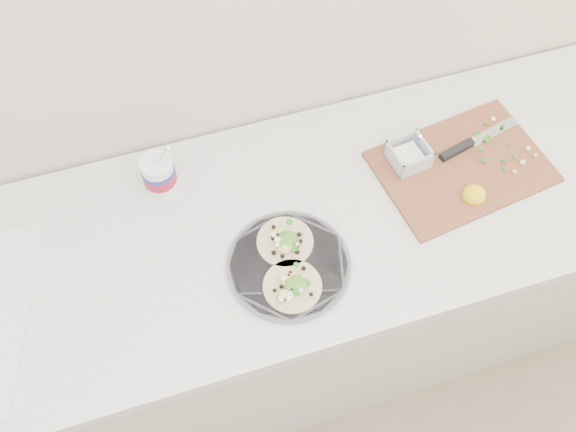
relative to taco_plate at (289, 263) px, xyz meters
name	(u,v)px	position (x,y,z in m)	size (l,w,h in m)	color
counter	(228,309)	(-0.15, 0.13, -0.47)	(2.44, 0.66, 0.90)	silver
taco_plate	(289,263)	(0.00, 0.00, 0.00)	(0.29, 0.30, 0.04)	#55545B
tub	(159,171)	(-0.24, 0.32, 0.05)	(0.08, 0.08, 0.19)	white
cutboard	(458,162)	(0.51, 0.15, 0.00)	(0.46, 0.35, 0.07)	brown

